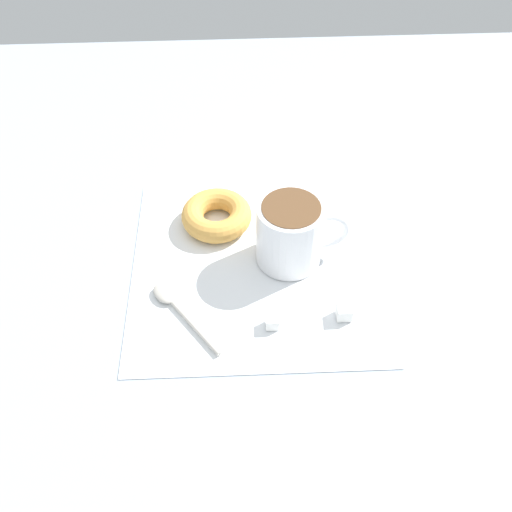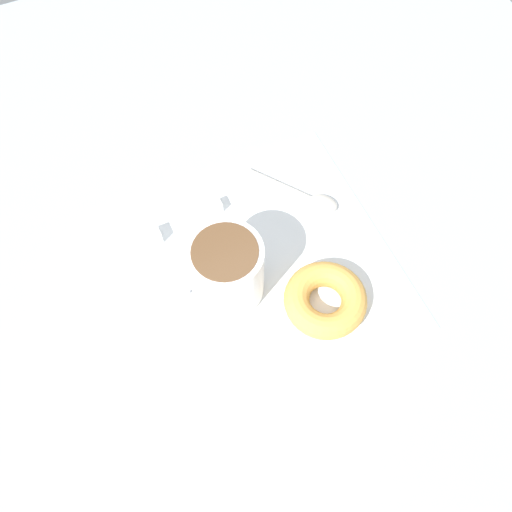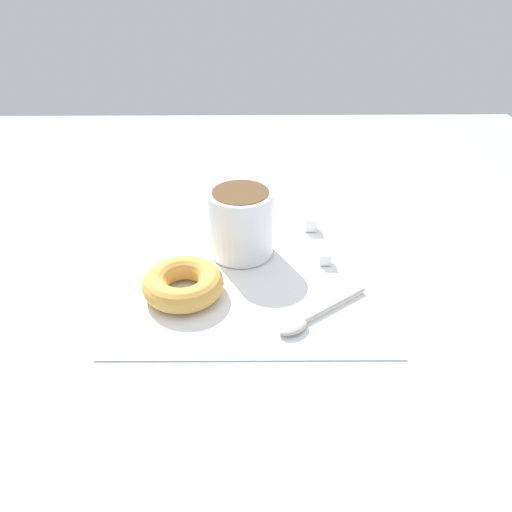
{
  "view_description": "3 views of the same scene",
  "coord_description": "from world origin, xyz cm",
  "px_view_note": "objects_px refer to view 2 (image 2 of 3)",
  "views": [
    {
      "loc": [
        47.77,
        -5.11,
        55.27
      ],
      "look_at": [
        0.2,
        -2.78,
        2.3
      ],
      "focal_mm": 40.0,
      "sensor_mm": 36.0,
      "label": 1
    },
    {
      "loc": [
        -28.85,
        10.44,
        60.8
      ],
      "look_at": [
        0.2,
        -2.78,
        2.3
      ],
      "focal_mm": 40.0,
      "sensor_mm": 36.0,
      "label": 2
    },
    {
      "loc": [
        -0.4,
        -54.4,
        36.4
      ],
      "look_at": [
        0.2,
        -2.78,
        2.3
      ],
      "focal_mm": 35.0,
      "sensor_mm": 36.0,
      "label": 3
    }
  ],
  "objects_px": {
    "donut": "(325,300)",
    "spoon": "(311,198)",
    "sugar_cube": "(153,236)",
    "coffee_cup": "(225,271)",
    "sugar_cube_extra": "(215,206)"
  },
  "relations": [
    {
      "from": "donut",
      "to": "sugar_cube",
      "type": "xyz_separation_m",
      "value": [
        0.16,
        0.15,
        -0.01
      ]
    },
    {
      "from": "spoon",
      "to": "sugar_cube",
      "type": "height_order",
      "value": "sugar_cube"
    },
    {
      "from": "donut",
      "to": "sugar_cube_extra",
      "type": "xyz_separation_m",
      "value": [
        0.17,
        0.06,
        -0.01
      ]
    },
    {
      "from": "coffee_cup",
      "to": "sugar_cube",
      "type": "bearing_deg",
      "value": 29.28
    },
    {
      "from": "donut",
      "to": "spoon",
      "type": "xyz_separation_m",
      "value": [
        0.14,
        -0.05,
        -0.01
      ]
    },
    {
      "from": "donut",
      "to": "sugar_cube_extra",
      "type": "relative_size",
      "value": 6.28
    },
    {
      "from": "spoon",
      "to": "sugar_cube",
      "type": "bearing_deg",
      "value": 82.25
    },
    {
      "from": "donut",
      "to": "spoon",
      "type": "distance_m",
      "value": 0.15
    },
    {
      "from": "coffee_cup",
      "to": "donut",
      "type": "xyz_separation_m",
      "value": [
        -0.07,
        -0.09,
        -0.03
      ]
    },
    {
      "from": "spoon",
      "to": "sugar_cube_extra",
      "type": "distance_m",
      "value": 0.12
    },
    {
      "from": "coffee_cup",
      "to": "sugar_cube_extra",
      "type": "bearing_deg",
      "value": -15.86
    },
    {
      "from": "spoon",
      "to": "sugar_cube",
      "type": "distance_m",
      "value": 0.2
    },
    {
      "from": "coffee_cup",
      "to": "donut",
      "type": "relative_size",
      "value": 1.23
    },
    {
      "from": "coffee_cup",
      "to": "spoon",
      "type": "bearing_deg",
      "value": -64.47
    },
    {
      "from": "spoon",
      "to": "sugar_cube_extra",
      "type": "xyz_separation_m",
      "value": [
        0.04,
        0.12,
        0.0
      ]
    }
  ]
}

